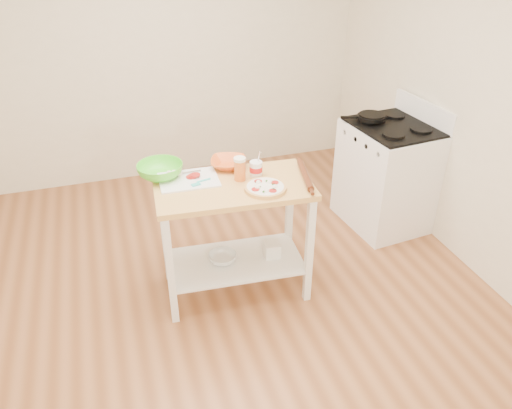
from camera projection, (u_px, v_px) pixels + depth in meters
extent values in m
cube|color=#9F633A|center=(224.00, 303.00, 3.69)|extent=(4.00, 4.50, 0.02)
cube|color=beige|center=(160.00, 46.00, 4.84)|extent=(4.00, 0.02, 2.70)
cube|color=beige|center=(493.00, 98.00, 3.52)|extent=(0.02, 4.50, 2.70)
cube|color=#DCAB5A|center=(233.00, 187.00, 3.38)|extent=(1.10, 0.66, 0.04)
cube|color=white|center=(235.00, 261.00, 3.70)|extent=(1.02, 0.59, 0.02)
cube|color=white|center=(170.00, 272.00, 3.31)|extent=(0.05, 0.05, 0.86)
cube|color=white|center=(165.00, 232.00, 3.72)|extent=(0.05, 0.05, 0.86)
cube|color=white|center=(309.00, 252.00, 3.50)|extent=(0.05, 0.05, 0.86)
cube|color=white|center=(289.00, 216.00, 3.91)|extent=(0.05, 0.05, 0.86)
cube|color=white|center=(386.00, 176.00, 4.42)|extent=(0.71, 0.80, 0.92)
cube|color=black|center=(394.00, 127.00, 4.18)|extent=(0.66, 0.76, 0.02)
cube|color=white|center=(424.00, 112.00, 4.23)|extent=(0.10, 0.74, 0.18)
cylinder|color=black|center=(372.00, 117.00, 4.24)|extent=(0.25, 0.25, 0.03)
cube|color=black|center=(350.00, 117.00, 4.24)|extent=(0.15, 0.07, 0.02)
cylinder|color=#EAB563|center=(265.00, 189.00, 3.30)|extent=(0.28, 0.28, 0.02)
cylinder|color=#EAB563|center=(265.00, 187.00, 3.30)|extent=(0.28, 0.28, 0.01)
cylinder|color=white|center=(265.00, 187.00, 3.30)|extent=(0.25, 0.25, 0.01)
cylinder|color=#A91E18|center=(275.00, 183.00, 3.33)|extent=(0.05, 0.05, 0.01)
cylinder|color=#A91E18|center=(258.00, 181.00, 3.35)|extent=(0.05, 0.05, 0.01)
cylinder|color=#A91E18|center=(256.00, 189.00, 3.25)|extent=(0.05, 0.05, 0.01)
cylinder|color=#A91E18|center=(273.00, 191.00, 3.24)|extent=(0.05, 0.05, 0.01)
sphere|color=white|center=(269.00, 182.00, 3.34)|extent=(0.03, 0.03, 0.03)
sphere|color=white|center=(258.00, 182.00, 3.33)|extent=(0.03, 0.03, 0.03)
sphere|color=white|center=(258.00, 188.00, 3.27)|extent=(0.03, 0.03, 0.03)
sphere|color=white|center=(267.00, 191.00, 3.23)|extent=(0.03, 0.03, 0.03)
sphere|color=white|center=(275.00, 187.00, 3.28)|extent=(0.03, 0.03, 0.03)
sphere|color=white|center=(270.00, 182.00, 3.34)|extent=(0.03, 0.03, 0.03)
plane|color=#1A4C0F|center=(273.00, 184.00, 3.31)|extent=(0.03, 0.03, 0.00)
plane|color=#1A4C0F|center=(267.00, 181.00, 3.35)|extent=(0.03, 0.03, 0.00)
plane|color=#1A4C0F|center=(257.00, 182.00, 3.33)|extent=(0.03, 0.03, 0.00)
plane|color=#1A4C0F|center=(259.00, 187.00, 3.28)|extent=(0.03, 0.03, 0.00)
plane|color=#1A4C0F|center=(264.00, 192.00, 3.22)|extent=(0.03, 0.03, 0.00)
plane|color=#1A4C0F|center=(274.00, 189.00, 3.25)|extent=(0.03, 0.03, 0.00)
cube|color=white|center=(189.00, 180.00, 3.41)|extent=(0.41, 0.32, 0.01)
cube|color=#F4EACC|center=(170.00, 175.00, 3.44)|extent=(0.03, 0.03, 0.02)
cube|color=#F4EACC|center=(175.00, 174.00, 3.44)|extent=(0.03, 0.03, 0.02)
cube|color=#F4EACC|center=(180.00, 174.00, 3.45)|extent=(0.03, 0.03, 0.02)
cube|color=#F4EACC|center=(169.00, 173.00, 3.46)|extent=(0.03, 0.03, 0.02)
cube|color=#F4EACC|center=(174.00, 172.00, 3.47)|extent=(0.03, 0.03, 0.02)
cube|color=#F4EACC|center=(179.00, 172.00, 3.48)|extent=(0.03, 0.03, 0.02)
cylinder|color=#A91E18|center=(191.00, 177.00, 3.43)|extent=(0.07, 0.07, 0.01)
cylinder|color=#A91E18|center=(193.00, 176.00, 3.43)|extent=(0.07, 0.07, 0.01)
cylinder|color=#A91E18|center=(195.00, 175.00, 3.43)|extent=(0.07, 0.07, 0.01)
cube|color=#36C6BC|center=(196.00, 185.00, 3.34)|extent=(0.07, 0.05, 0.01)
cylinder|color=#36C6BC|center=(204.00, 180.00, 3.39)|extent=(0.10, 0.03, 0.01)
cube|color=silver|center=(188.00, 173.00, 3.49)|extent=(0.18, 0.02, 0.00)
cube|color=black|center=(170.00, 176.00, 3.44)|extent=(0.10, 0.02, 0.01)
imported|color=orange|center=(228.00, 163.00, 3.58)|extent=(0.32, 0.32, 0.06)
imported|color=#54DC30|center=(160.00, 171.00, 3.44)|extent=(0.32, 0.32, 0.10)
cylinder|color=orange|center=(240.00, 170.00, 3.39)|extent=(0.08, 0.08, 0.14)
cylinder|color=white|center=(240.00, 159.00, 3.35)|extent=(0.08, 0.08, 0.02)
cylinder|color=white|center=(256.00, 169.00, 3.45)|extent=(0.09, 0.09, 0.11)
cylinder|color=red|center=(256.00, 169.00, 3.45)|extent=(0.09, 0.09, 0.04)
cylinder|color=silver|center=(259.00, 158.00, 3.41)|extent=(0.01, 0.06, 0.11)
cylinder|color=#5D2B15|center=(305.00, 176.00, 3.43)|extent=(0.13, 0.40, 0.05)
imported|color=silver|center=(222.00, 258.00, 3.67)|extent=(0.23, 0.23, 0.06)
cube|color=white|center=(272.00, 249.00, 3.72)|extent=(0.12, 0.12, 0.11)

